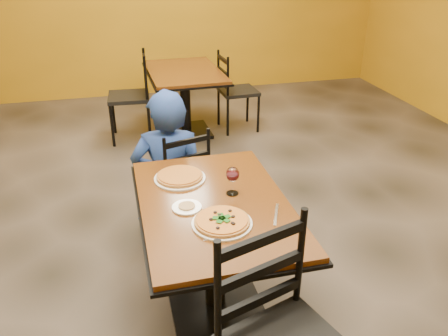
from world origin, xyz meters
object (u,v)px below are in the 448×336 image
object	(u,v)px
table_second	(185,87)
plate_main	(222,223)
table_main	(215,231)
chair_second_left	(129,97)
pizza_main	(222,221)
plate_far	(180,178)
diner	(169,161)
pizza_far	(180,176)
chair_main_far	(178,177)
side_plate	(187,207)
wine_glass	(232,180)
chair_second_right	(238,92)

from	to	relation	value
table_second	plate_main	bearing A→B (deg)	-95.95
table_main	chair_second_left	world-z (taller)	chair_second_left
pizza_main	plate_far	world-z (taller)	pizza_main
diner	plate_main	size ratio (longest dim) A/B	3.60
table_main	diner	distance (m)	0.97
diner	plate_far	size ratio (longest dim) A/B	3.60
plate_far	pizza_main	bearing A→B (deg)	-76.23
pizza_far	pizza_main	bearing A→B (deg)	-76.23
chair_main_far	table_main	bearing A→B (deg)	76.77
chair_second_left	side_plate	size ratio (longest dim) A/B	6.10
diner	wine_glass	world-z (taller)	diner
chair_second_right	side_plate	xyz separation A→B (m)	(-1.09, -2.85, 0.30)
chair_second_right	wine_glass	world-z (taller)	wine_glass
plate_main	pizza_main	world-z (taller)	pizza_main
chair_second_left	wine_glass	bearing A→B (deg)	12.77
table_second	wine_glass	xyz separation A→B (m)	(-0.19, -2.76, 0.29)
table_main	pizza_far	world-z (taller)	pizza_far
table_second	plate_main	xyz separation A→B (m)	(-0.32, -3.05, 0.20)
chair_second_right	pizza_main	distance (m)	3.21
chair_main_far	pizza_far	distance (m)	0.74
chair_second_left	pizza_main	size ratio (longest dim) A/B	3.44
table_main	wine_glass	xyz separation A→B (m)	(0.12, 0.07, 0.28)
table_main	chair_second_right	distance (m)	2.98
table_main	plate_main	world-z (taller)	plate_main
table_second	pizza_far	distance (m)	2.56
plate_far	wine_glass	xyz separation A→B (m)	(0.26, -0.25, 0.08)
table_main	plate_far	xyz separation A→B (m)	(-0.14, 0.31, 0.20)
pizza_main	wine_glass	bearing A→B (deg)	65.42
plate_main	side_plate	world-z (taller)	same
table_second	chair_second_left	world-z (taller)	chair_second_left
plate_far	wine_glass	world-z (taller)	wine_glass
chair_second_right	plate_main	size ratio (longest dim) A/B	2.95
table_main	chair_second_right	world-z (taller)	chair_second_right
chair_main_far	pizza_far	size ratio (longest dim) A/B	3.01
chair_main_far	chair_second_right	size ratio (longest dim) A/B	0.92
chair_main_far	chair_second_right	distance (m)	2.12
chair_second_right	diner	distance (m)	2.15
table_second	pizza_main	bearing A→B (deg)	-95.95
plate_main	pizza_main	xyz separation A→B (m)	(0.00, 0.00, 0.02)
diner	pizza_main	bearing A→B (deg)	106.08
wine_glass	chair_second_right	bearing A→B (deg)	73.56
plate_far	table_second	bearing A→B (deg)	79.89
chair_second_left	chair_second_right	xyz separation A→B (m)	(1.26, 0.00, -0.03)
chair_second_right	chair_main_far	bearing A→B (deg)	148.94
wine_glass	pizza_far	bearing A→B (deg)	136.77
plate_far	side_plate	world-z (taller)	same
table_main	chair_second_left	xyz separation A→B (m)	(-0.32, 2.83, -0.07)
plate_main	wine_glass	bearing A→B (deg)	65.42
chair_second_left	plate_far	distance (m)	2.53
table_second	plate_main	size ratio (longest dim) A/B	3.91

